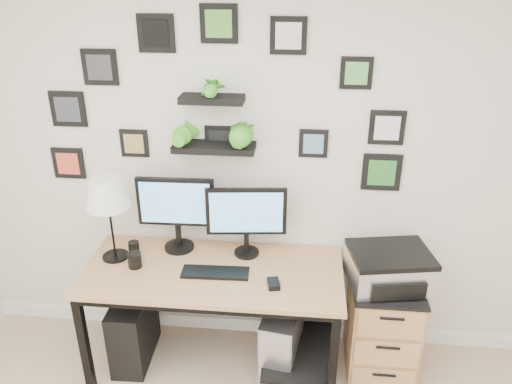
# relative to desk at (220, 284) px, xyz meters

# --- Properties ---
(room) EXTENTS (4.00, 4.00, 4.00)m
(room) POSITION_rel_desk_xyz_m (0.25, 0.32, -0.58)
(room) COLOR #C4AA8C
(room) RESTS_ON ground
(desk) EXTENTS (1.60, 0.70, 0.75)m
(desk) POSITION_rel_desk_xyz_m (0.00, 0.00, 0.00)
(desk) COLOR tan
(desk) RESTS_ON ground
(monitor_left) EXTENTS (0.50, 0.20, 0.51)m
(monitor_left) POSITION_rel_desk_xyz_m (-0.30, 0.19, 0.42)
(monitor_left) COLOR black
(monitor_left) RESTS_ON desk
(monitor_right) EXTENTS (0.50, 0.18, 0.47)m
(monitor_right) POSITION_rel_desk_xyz_m (0.15, 0.17, 0.40)
(monitor_right) COLOR black
(monitor_right) RESTS_ON desk
(keyboard) EXTENTS (0.41, 0.14, 0.02)m
(keyboard) POSITION_rel_desk_xyz_m (-0.01, -0.08, 0.13)
(keyboard) COLOR black
(keyboard) RESTS_ON desk
(mouse) EXTENTS (0.09, 0.12, 0.03)m
(mouse) POSITION_rel_desk_xyz_m (0.35, -0.16, 0.14)
(mouse) COLOR black
(mouse) RESTS_ON desk
(table_lamp) EXTENTS (0.27, 0.27, 0.55)m
(table_lamp) POSITION_rel_desk_xyz_m (-0.68, 0.05, 0.56)
(table_lamp) COLOR black
(table_lamp) RESTS_ON desk
(mug) EXTENTS (0.08, 0.08, 0.10)m
(mug) POSITION_rel_desk_xyz_m (-0.52, -0.05, 0.17)
(mug) COLOR black
(mug) RESTS_ON desk
(pen_cup) EXTENTS (0.07, 0.07, 0.09)m
(pen_cup) POSITION_rel_desk_xyz_m (-0.57, 0.10, 0.17)
(pen_cup) COLOR black
(pen_cup) RESTS_ON desk
(pc_tower_black) EXTENTS (0.23, 0.49, 0.48)m
(pc_tower_black) POSITION_rel_desk_xyz_m (-0.59, -0.02, -0.39)
(pc_tower_black) COLOR black
(pc_tower_black) RESTS_ON ground
(pc_tower_grey) EXTENTS (0.28, 0.51, 0.48)m
(pc_tower_grey) POSITION_rel_desk_xyz_m (0.41, -0.02, -0.39)
(pc_tower_grey) COLOR gray
(pc_tower_grey) RESTS_ON ground
(file_cabinet) EXTENTS (0.43, 0.53, 0.67)m
(file_cabinet) POSITION_rel_desk_xyz_m (1.04, 0.06, -0.29)
(file_cabinet) COLOR tan
(file_cabinet) RESTS_ON ground
(printer) EXTENTS (0.54, 0.46, 0.22)m
(printer) POSITION_rel_desk_xyz_m (1.04, 0.06, 0.15)
(printer) COLOR silver
(printer) RESTS_ON file_cabinet
(wall_decor) EXTENTS (2.23, 0.18, 1.09)m
(wall_decor) POSITION_rel_desk_xyz_m (-0.03, 0.27, 1.03)
(wall_decor) COLOR black
(wall_decor) RESTS_ON ground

